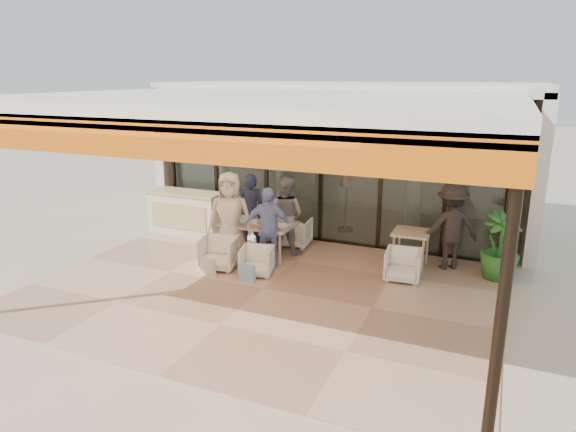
% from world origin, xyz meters
% --- Properties ---
extents(ground, '(70.00, 70.00, 0.00)m').
position_xyz_m(ground, '(0.00, 0.00, 0.00)').
color(ground, '#C6B293').
rests_on(ground, ground).
extents(terrace_floor, '(8.00, 6.00, 0.01)m').
position_xyz_m(terrace_floor, '(0.00, 0.00, 0.01)').
color(terrace_floor, tan).
rests_on(terrace_floor, ground).
extents(terrace_structure, '(8.00, 6.00, 3.40)m').
position_xyz_m(terrace_structure, '(0.00, -0.26, 3.25)').
color(terrace_structure, silver).
rests_on(terrace_structure, ground).
extents(glass_storefront, '(8.08, 0.10, 3.20)m').
position_xyz_m(glass_storefront, '(0.00, 3.00, 1.60)').
color(glass_storefront, '#9EADA3').
rests_on(glass_storefront, ground).
extents(interior_block, '(9.05, 3.62, 3.52)m').
position_xyz_m(interior_block, '(0.01, 5.31, 2.23)').
color(interior_block, silver).
rests_on(interior_block, ground).
extents(host_counter, '(1.85, 0.65, 1.04)m').
position_xyz_m(host_counter, '(-3.17, 2.30, 0.53)').
color(host_counter, silver).
rests_on(host_counter, ground).
extents(dining_table, '(1.50, 0.90, 0.93)m').
position_xyz_m(dining_table, '(-0.84, 1.54, 0.69)').
color(dining_table, tan).
rests_on(dining_table, ground).
extents(chair_far_left, '(0.74, 0.72, 0.61)m').
position_xyz_m(chair_far_left, '(-1.25, 2.48, 0.30)').
color(chair_far_left, white).
rests_on(chair_far_left, ground).
extents(chair_far_right, '(0.73, 0.69, 0.69)m').
position_xyz_m(chair_far_right, '(-0.41, 2.48, 0.34)').
color(chair_far_right, white).
rests_on(chair_far_right, ground).
extents(chair_near_left, '(0.81, 0.78, 0.71)m').
position_xyz_m(chair_near_left, '(-1.25, 0.58, 0.35)').
color(chair_near_left, white).
rests_on(chair_near_left, ground).
extents(chair_near_right, '(0.72, 0.69, 0.61)m').
position_xyz_m(chair_near_right, '(-0.41, 0.58, 0.31)').
color(chair_near_right, white).
rests_on(chair_near_right, ground).
extents(diner_navy, '(0.71, 0.59, 1.67)m').
position_xyz_m(diner_navy, '(-1.25, 1.98, 0.84)').
color(diner_navy, '#191E38').
rests_on(diner_navy, ground).
extents(diner_grey, '(0.87, 0.71, 1.67)m').
position_xyz_m(diner_grey, '(-0.41, 1.98, 0.83)').
color(diner_grey, slate).
rests_on(diner_grey, ground).
extents(diner_cream, '(1.04, 0.83, 1.86)m').
position_xyz_m(diner_cream, '(-1.25, 1.08, 0.93)').
color(diner_cream, beige).
rests_on(diner_cream, ground).
extents(diner_periwinkle, '(1.02, 0.61, 1.62)m').
position_xyz_m(diner_periwinkle, '(-0.41, 1.08, 0.81)').
color(diner_periwinkle, '#7087BB').
rests_on(diner_periwinkle, ground).
extents(tote_bag_cream, '(0.30, 0.10, 0.34)m').
position_xyz_m(tote_bag_cream, '(-1.25, 0.18, 0.17)').
color(tote_bag_cream, silver).
rests_on(tote_bag_cream, ground).
extents(tote_bag_blue, '(0.30, 0.10, 0.34)m').
position_xyz_m(tote_bag_blue, '(-0.41, 0.18, 0.17)').
color(tote_bag_blue, '#99BFD8').
rests_on(tote_bag_blue, ground).
extents(side_table, '(0.70, 0.70, 0.74)m').
position_xyz_m(side_table, '(2.20, 2.17, 0.64)').
color(side_table, tan).
rests_on(side_table, ground).
extents(side_chair, '(0.69, 0.66, 0.66)m').
position_xyz_m(side_chair, '(2.20, 1.42, 0.33)').
color(side_chair, white).
rests_on(side_chair, ground).
extents(standing_woman, '(1.28, 1.09, 1.72)m').
position_xyz_m(standing_woman, '(2.91, 2.37, 0.86)').
color(standing_woman, black).
rests_on(standing_woman, ground).
extents(potted_palm, '(1.01, 1.01, 1.28)m').
position_xyz_m(potted_palm, '(3.82, 2.18, 0.64)').
color(potted_palm, '#1E5919').
rests_on(potted_palm, ground).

